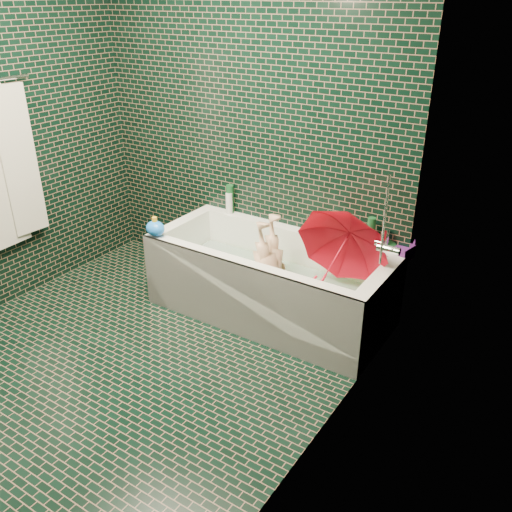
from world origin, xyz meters
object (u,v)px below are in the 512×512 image
Objects in this scene: bathtub at (269,288)px; bath_toy at (155,228)px; rubber_duck at (352,237)px; umbrella at (337,256)px; child at (271,278)px.

bath_toy is at bearing -158.06° from bathtub.
rubber_duck is 0.65× the size of bath_toy.
umbrella reaches higher than rubber_duck.
umbrella is at bearing -88.18° from rubber_duck.
umbrella reaches higher than bath_toy.
bathtub is 0.10m from child.
rubber_duck is (0.45, 0.35, 0.38)m from bathtub.
umbrella is at bearing 23.72° from bath_toy.
rubber_duck is at bearing 99.21° from umbrella.
bath_toy reaches higher than bathtub.
rubber_duck reaches higher than child.
bath_toy is (-1.28, -0.30, -0.00)m from umbrella.
bathtub is 16.13× the size of rubber_duck.
bathtub reaches higher than child.
rubber_duck is at bearing 133.34° from child.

